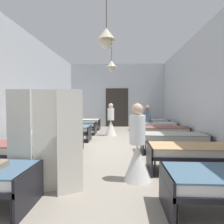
{
  "coord_description": "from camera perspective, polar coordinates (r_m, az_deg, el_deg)",
  "views": [
    {
      "loc": [
        0.35,
        -6.72,
        1.48
      ],
      "look_at": [
        0.0,
        -0.22,
        1.18
      ],
      "focal_mm": 31.53,
      "sensor_mm": 36.0,
      "label": 1
    }
  ],
  "objects": [
    {
      "name": "ground_plane",
      "position": [
        6.9,
        0.1,
        -10.18
      ],
      "size": [
        6.43,
        11.85,
        0.1
      ],
      "primitive_type": "cube",
      "color": "#9E9384"
    },
    {
      "name": "room_shell",
      "position": [
        8.01,
        0.57,
        6.07
      ],
      "size": [
        6.23,
        11.45,
        3.92
      ],
      "color": "silver",
      "rests_on": "ground"
    },
    {
      "name": "bed_left_row_1",
      "position": [
        4.91,
        -24.19,
        -9.84
      ],
      "size": [
        1.9,
        0.84,
        0.57
      ],
      "color": "black",
      "rests_on": "ground"
    },
    {
      "name": "bed_right_row_1",
      "position": [
        4.63,
        22.48,
        -10.53
      ],
      "size": [
        1.9,
        0.84,
        0.57
      ],
      "color": "black",
      "rests_on": "ground"
    },
    {
      "name": "bed_left_row_2",
      "position": [
        6.38,
        -17.39,
        -6.87
      ],
      "size": [
        1.9,
        0.84,
        0.57
      ],
      "color": "black",
      "rests_on": "ground"
    },
    {
      "name": "bed_right_row_2",
      "position": [
        6.18,
        17.37,
        -7.19
      ],
      "size": [
        1.9,
        0.84,
        0.57
      ],
      "color": "black",
      "rests_on": "ground"
    },
    {
      "name": "bed_left_row_3",
      "position": [
        7.92,
        -13.22,
        -4.99
      ],
      "size": [
        1.9,
        0.84,
        0.57
      ],
      "color": "black",
      "rests_on": "ground"
    },
    {
      "name": "bed_right_row_3",
      "position": [
        7.76,
        14.36,
        -5.17
      ],
      "size": [
        1.9,
        0.84,
        0.57
      ],
      "color": "black",
      "rests_on": "ground"
    },
    {
      "name": "bed_left_row_4",
      "position": [
        9.5,
        -10.44,
        -3.71
      ],
      "size": [
        1.9,
        0.84,
        0.57
      ],
      "color": "black",
      "rests_on": "ground"
    },
    {
      "name": "bed_right_row_4",
      "position": [
        9.36,
        12.39,
        -3.82
      ],
      "size": [
        1.9,
        0.84,
        0.57
      ],
      "color": "black",
      "rests_on": "ground"
    },
    {
      "name": "bed_left_row_5",
      "position": [
        11.09,
        -8.46,
        -2.8
      ],
      "size": [
        1.9,
        0.84,
        0.57
      ],
      "color": "black",
      "rests_on": "ground"
    },
    {
      "name": "bed_right_row_5",
      "position": [
        10.98,
        11.0,
        -2.87
      ],
      "size": [
        1.9,
        0.84,
        0.57
      ],
      "color": "black",
      "rests_on": "ground"
    },
    {
      "name": "nurse_near_aisle",
      "position": [
        8.95,
        -0.34,
        -3.47
      ],
      "size": [
        0.52,
        0.52,
        1.49
      ],
      "rotation": [
        0.0,
        0.0,
        0.8
      ],
      "color": "white",
      "rests_on": "ground"
    },
    {
      "name": "nurse_mid_aisle",
      "position": [
        3.84,
        7.34,
        -11.69
      ],
      "size": [
        0.52,
        0.52,
        1.49
      ],
      "rotation": [
        0.0,
        0.0,
        0.24
      ],
      "color": "white",
      "rests_on": "ground"
    },
    {
      "name": "patient_seated_primary",
      "position": [
        9.35,
        10.22,
        -1.17
      ],
      "size": [
        0.44,
        0.44,
        0.8
      ],
      "color": "#515B70",
      "rests_on": "bed_right_row_4"
    },
    {
      "name": "privacy_screen",
      "position": [
        3.41,
        -18.88,
        -8.11
      ],
      "size": [
        1.24,
        0.24,
        1.7
      ],
      "rotation": [
        0.0,
        0.0,
        0.22
      ],
      "color": "silver",
      "rests_on": "ground"
    }
  ]
}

